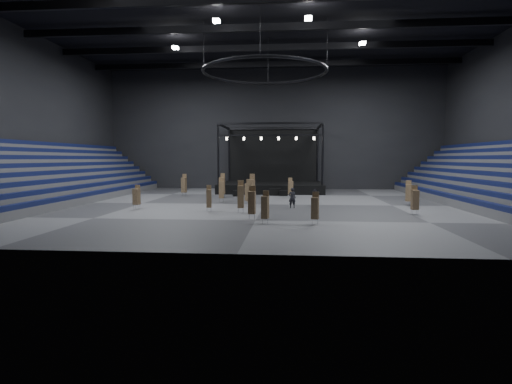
# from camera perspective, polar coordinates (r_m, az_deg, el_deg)

# --- Properties ---
(floor) EXTENTS (50.00, 50.00, 0.00)m
(floor) POSITION_cam_1_polar(r_m,az_deg,el_deg) (39.98, 1.21, -1.77)
(floor) COLOR #4F4F52
(floor) RESTS_ON ground
(ceiling) EXTENTS (50.00, 42.00, 0.20)m
(ceiling) POSITION_cam_1_polar(r_m,az_deg,el_deg) (41.93, 1.26, 23.48)
(ceiling) COLOR black
(ceiling) RESTS_ON wall_back
(wall_back) EXTENTS (50.00, 0.20, 18.00)m
(wall_back) POSITION_cam_1_polar(r_m,az_deg,el_deg) (60.85, 2.48, 8.96)
(wall_back) COLOR black
(wall_back) RESTS_ON ground
(wall_front) EXTENTS (50.00, 0.20, 18.00)m
(wall_front) POSITION_cam_1_polar(r_m,az_deg,el_deg) (19.32, -2.84, 18.06)
(wall_front) COLOR black
(wall_front) RESTS_ON ground
(wall_left) EXTENTS (0.20, 42.00, 18.00)m
(wall_left) POSITION_cam_1_polar(r_m,az_deg,el_deg) (48.43, -30.24, 9.40)
(wall_left) COLOR black
(wall_left) RESTS_ON ground
(bleachers_left) EXTENTS (7.20, 40.00, 6.40)m
(bleachers_left) POSITION_cam_1_polar(r_m,az_deg,el_deg) (47.17, -27.82, 0.79)
(bleachers_left) COLOR #4D4D50
(bleachers_left) RESTS_ON floor
(bleachers_right) EXTENTS (7.20, 40.00, 6.40)m
(bleachers_right) POSITION_cam_1_polar(r_m,az_deg,el_deg) (44.70, 32.02, 0.42)
(bleachers_right) COLOR #4D4D50
(bleachers_right) RESTS_ON floor
(stage) EXTENTS (14.00, 10.00, 9.20)m
(stage) POSITION_cam_1_polar(r_m,az_deg,el_deg) (56.02, 2.25, 1.60)
(stage) COLOR black
(stage) RESTS_ON floor
(truss_ring) EXTENTS (12.30, 12.30, 5.15)m
(truss_ring) POSITION_cam_1_polar(r_m,az_deg,el_deg) (40.60, 1.25, 16.78)
(truss_ring) COLOR black
(truss_ring) RESTS_ON ceiling
(roof_girders) EXTENTS (49.00, 30.35, 0.70)m
(roof_girders) POSITION_cam_1_polar(r_m,az_deg,el_deg) (41.68, 1.26, 22.44)
(roof_girders) COLOR black
(roof_girders) RESTS_ON ceiling
(floodlights) EXTENTS (28.60, 16.60, 0.25)m
(floodlights) POSITION_cam_1_polar(r_m,az_deg,el_deg) (37.70, 0.85, 23.41)
(floodlights) COLOR white
(floodlights) RESTS_ON roof_girders
(flight_case_left) EXTENTS (1.22, 0.94, 0.73)m
(flight_case_left) POSITION_cam_1_polar(r_m,az_deg,el_deg) (48.58, -2.66, -0.18)
(flight_case_left) COLOR black
(flight_case_left) RESTS_ON floor
(flight_case_mid) EXTENTS (1.39, 0.75, 0.91)m
(flight_case_mid) POSITION_cam_1_polar(r_m,az_deg,el_deg) (49.42, 2.75, 0.01)
(flight_case_mid) COLOR black
(flight_case_mid) RESTS_ON floor
(flight_case_right) EXTENTS (1.07, 0.60, 0.69)m
(flight_case_right) POSITION_cam_1_polar(r_m,az_deg,el_deg) (49.00, 3.92, -0.17)
(flight_case_right) COLOR black
(flight_case_right) RESTS_ON floor
(chair_stack_0) EXTENTS (0.56, 0.56, 2.34)m
(chair_stack_0) POSITION_cam_1_polar(r_m,az_deg,el_deg) (27.90, 1.32, -2.11)
(chair_stack_0) COLOR silver
(chair_stack_0) RESTS_ON floor
(chair_stack_1) EXTENTS (0.56, 0.56, 2.76)m
(chair_stack_1) POSITION_cam_1_polar(r_m,az_deg,el_deg) (33.55, -2.21, -0.60)
(chair_stack_1) COLOR silver
(chair_stack_1) RESTS_ON floor
(chair_stack_2) EXTENTS (0.56, 0.56, 2.54)m
(chair_stack_2) POSITION_cam_1_polar(r_m,az_deg,el_deg) (29.96, -0.59, -1.43)
(chair_stack_2) COLOR silver
(chair_stack_2) RESTS_ON floor
(chair_stack_3) EXTENTS (0.60, 0.60, 2.47)m
(chair_stack_3) POSITION_cam_1_polar(r_m,az_deg,el_deg) (41.34, 20.97, -0.06)
(chair_stack_3) COLOR silver
(chair_stack_3) RESTS_ON floor
(chair_stack_4) EXTENTS (0.58, 0.58, 2.51)m
(chair_stack_4) POSITION_cam_1_polar(r_m,az_deg,el_deg) (39.92, -1.20, 0.06)
(chair_stack_4) COLOR silver
(chair_stack_4) RESTS_ON floor
(chair_stack_5) EXTENTS (0.53, 0.53, 2.41)m
(chair_stack_5) POSITION_cam_1_polar(r_m,az_deg,el_deg) (34.85, 21.76, -0.98)
(chair_stack_5) COLOR silver
(chair_stack_5) RESTS_ON floor
(chair_stack_6) EXTENTS (0.58, 0.58, 2.27)m
(chair_stack_6) POSITION_cam_1_polar(r_m,az_deg,el_deg) (27.91, 8.44, -2.21)
(chair_stack_6) COLOR silver
(chair_stack_6) RESTS_ON floor
(chair_stack_7) EXTENTS (0.61, 0.61, 2.21)m
(chair_stack_7) POSITION_cam_1_polar(r_m,az_deg,el_deg) (37.50, -16.70, -0.59)
(chair_stack_7) COLOR silver
(chair_stack_7) RESTS_ON floor
(chair_stack_8) EXTENTS (0.61, 0.61, 2.70)m
(chair_stack_8) POSITION_cam_1_polar(r_m,az_deg,el_deg) (49.45, -10.25, 1.04)
(chair_stack_8) COLOR silver
(chair_stack_8) RESTS_ON floor
(chair_stack_9) EXTENTS (0.73, 0.73, 3.13)m
(chair_stack_9) POSITION_cam_1_polar(r_m,az_deg,el_deg) (37.84, -0.69, 0.27)
(chair_stack_9) COLOR silver
(chair_stack_9) RESTS_ON floor
(chair_stack_10) EXTENTS (0.49, 0.49, 2.29)m
(chair_stack_10) POSITION_cam_1_polar(r_m,az_deg,el_deg) (34.60, -6.74, -0.86)
(chair_stack_10) COLOR silver
(chair_stack_10) RESTS_ON floor
(chair_stack_11) EXTENTS (0.60, 0.60, 2.86)m
(chair_stack_11) POSITION_cam_1_polar(r_m,az_deg,el_deg) (46.91, -4.84, 0.98)
(chair_stack_11) COLOR silver
(chair_stack_11) RESTS_ON floor
(chair_stack_12) EXTENTS (0.62, 0.62, 2.37)m
(chair_stack_12) POSITION_cam_1_polar(r_m,az_deg,el_deg) (46.33, 4.97, 0.66)
(chair_stack_12) COLOR silver
(chair_stack_12) RESTS_ON floor
(chair_stack_13) EXTENTS (0.62, 0.62, 2.59)m
(chair_stack_13) POSITION_cam_1_polar(r_m,az_deg,el_deg) (41.79, -4.97, 0.36)
(chair_stack_13) COLOR silver
(chair_stack_13) RESTS_ON floor
(man_center) EXTENTS (0.76, 0.57, 1.90)m
(man_center) POSITION_cam_1_polar(r_m,az_deg,el_deg) (36.97, 5.19, -0.84)
(man_center) COLOR black
(man_center) RESTS_ON floor
(crew_member) EXTENTS (0.63, 0.80, 1.61)m
(crew_member) POSITION_cam_1_polar(r_m,az_deg,el_deg) (38.74, 8.40, -0.83)
(crew_member) COLOR black
(crew_member) RESTS_ON floor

